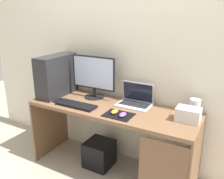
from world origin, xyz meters
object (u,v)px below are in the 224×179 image
Objects in this scene: laptop at (135,100)px; keyboard at (76,105)px; projector at (188,115)px; subwoofer at (99,154)px; pc_tower at (57,76)px; mouse_left at (115,112)px; cell_phone at (59,101)px; monitor at (94,76)px; speaker at (195,107)px; mouse_right at (123,115)px.

keyboard is at bearing -147.03° from laptop.
subwoofer is at bearing -178.01° from projector.
pc_tower is 2.44× the size of projector.
mouse_left is 0.34× the size of subwoofer.
pc_tower is at bearing -170.67° from laptop.
laptop is at bearing 21.98° from cell_phone.
monitor is 1.05m from speaker.
speaker is at bearing 27.50° from mouse_left.
monitor reaches higher than keyboard.
laptop is 3.46× the size of mouse_left.
speaker reaches higher than keyboard.
mouse_left and mouse_right have the same top height.
speaker is 1.57× the size of mouse_left.
pc_tower is 0.47m from keyboard.
subwoofer is (0.39, 0.13, -0.59)m from cell_phone.
pc_tower reaches higher than projector.
mouse_left is 1.00× the size of mouse_right.
keyboard is 4.38× the size of mouse_left.
projector is (-0.02, -0.16, -0.02)m from speaker.
mouse_right is at bearing -14.74° from mouse_left.
speaker is at bearing 14.11° from cell_phone.
pc_tower is 5.09× the size of mouse_left.
cell_phone is (-0.25, -0.27, -0.23)m from monitor.
laptop is at bearing 76.83° from mouse_left.
laptop is at bearing 2.70° from monitor.
projector is at bearing 20.63° from mouse_right.
laptop reaches higher than keyboard.
monitor is (0.40, 0.12, 0.01)m from pc_tower.
laptop is at bearing 9.33° from pc_tower.
monitor is 5.28× the size of mouse_left.
laptop is 2.20× the size of speaker.
mouse_left is at bearing -152.50° from speaker.
monitor is 0.51m from laptop.
monitor reaches higher than subwoofer.
mouse_left is (-0.64, -0.33, -0.05)m from speaker.
subwoofer is (0.14, -0.14, -0.82)m from monitor.
mouse_left is (0.42, 0.02, 0.01)m from keyboard.
pc_tower is at bearing 169.08° from mouse_left.
mouse_right is (-0.54, -0.36, -0.05)m from speaker.
pc_tower is 0.97m from subwoofer.
mouse_right is at bearing -31.21° from monitor.
pc_tower is 1.43m from projector.
cell_phone is (-0.66, 0.01, -0.02)m from mouse_left.
speaker is at bearing 18.35° from keyboard.
monitor is at bearing -177.30° from laptop.
monitor is 1.80× the size of subwoofer.
monitor is 1.52× the size of laptop.
monitor is at bearing 46.93° from cell_phone.
mouse_right is (0.50, -0.30, -0.21)m from monitor.
monitor is 2.54× the size of projector.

